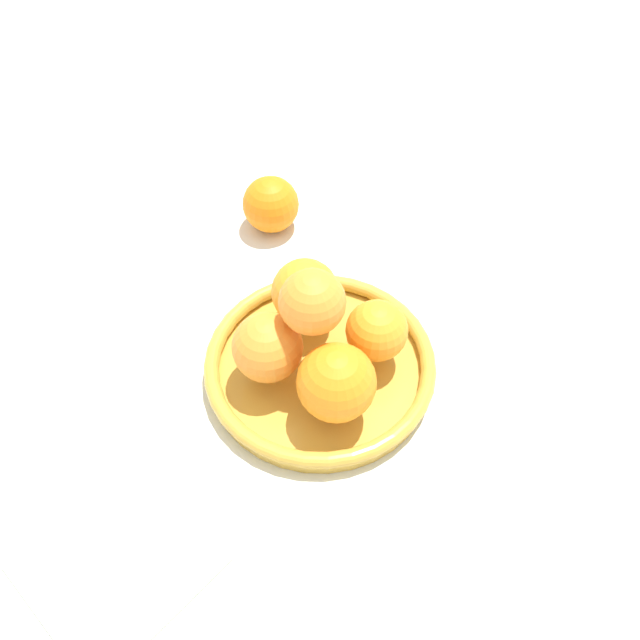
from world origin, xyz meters
The scene contains 5 objects.
ground_plane centered at (0.00, 0.00, 0.00)m, with size 4.00×4.00×0.00m, color silver.
fruit_bowl centered at (0.00, 0.00, 0.01)m, with size 0.25×0.25×0.03m.
orange_pile centered at (0.00, 0.00, 0.08)m, with size 0.19×0.20×0.13m.
stray_orange centered at (0.00, -0.25, 0.04)m, with size 0.07×0.07×0.07m, color orange.
napkin_folded centered at (0.23, 0.16, 0.00)m, with size 0.15×0.15×0.01m, color silver.
Camera 1 is at (0.10, 0.38, 0.58)m, focal length 35.00 mm.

